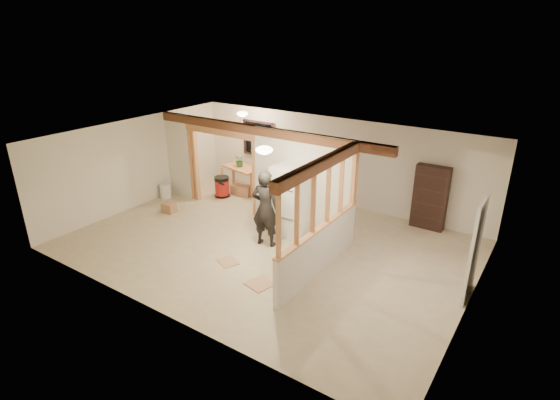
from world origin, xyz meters
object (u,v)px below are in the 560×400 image
Objects in this scene: bookshelf at (430,198)px; work_table at (242,179)px; refrigerator at (290,201)px; shop_vac at (222,186)px; woman at (265,208)px.

work_table is at bearing -174.11° from bookshelf.
bookshelf is (2.74, 2.26, -0.06)m from refrigerator.
refrigerator is 2.80× the size of shop_vac.
refrigerator reaches higher than shop_vac.
shop_vac is (-2.92, 1.79, -0.61)m from woman.
work_table is 0.73m from shop_vac.
refrigerator is 3.28m from shop_vac.
refrigerator is at bearing -111.30° from woman.
shop_vac is at bearing -41.72° from woman.
shop_vac is 0.38× the size of bookshelf.
refrigerator is 3.55m from bookshelf.
woman is at bearing -101.15° from refrigerator.
bookshelf is at bearing 17.89° from work_table.
refrigerator reaches higher than bookshelf.
woman is 1.12× the size of bookshelf.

